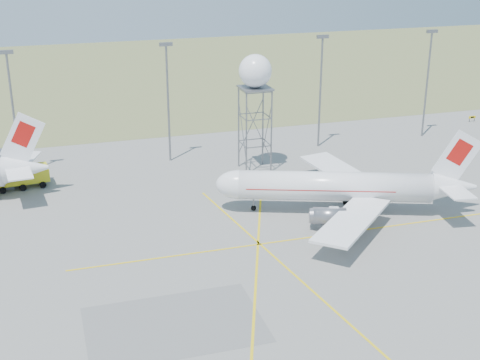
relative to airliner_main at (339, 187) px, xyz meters
name	(u,v)px	position (x,y,z in m)	size (l,w,h in m)	color
grass_strip	(152,74)	(-8.33, 103.39, -3.82)	(400.00, 120.00, 0.03)	#616F3D
mast_a	(12,103)	(-43.33, 29.39, 8.24)	(2.20, 0.50, 20.50)	slate
mast_b	(168,93)	(-18.33, 29.39, 8.24)	(2.20, 0.50, 20.50)	slate
mast_c	(321,82)	(9.67, 29.39, 8.24)	(2.20, 0.50, 20.50)	slate
mast_d	(428,75)	(31.67, 29.39, 8.24)	(2.20, 0.50, 20.50)	slate
taxi_sign_near	(472,117)	(47.27, 35.39, -2.94)	(1.60, 0.17, 1.20)	black
airliner_main	(339,187)	(0.00, 0.00, 0.00)	(35.71, 33.59, 12.51)	white
radar_tower	(255,106)	(-5.66, 20.78, 7.03)	(5.35, 5.35, 19.37)	slate
fire_truck	(23,178)	(-42.93, 23.42, -2.22)	(8.64, 4.06, 3.36)	gold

